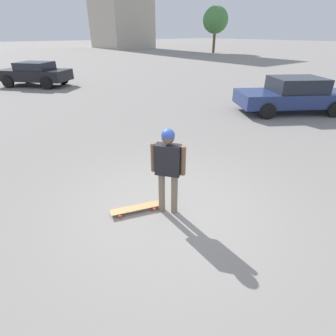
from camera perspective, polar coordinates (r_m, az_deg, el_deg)
ground_plane at (r=5.05m, az=-0.00°, el=-9.32°), size 220.00×220.00×0.00m
person at (r=4.51m, az=-0.00°, el=1.14°), size 0.51×0.42×1.64m
skateboard at (r=5.04m, az=-6.94°, el=-8.66°), size 0.48×0.97×0.08m
car_parked_near at (r=12.38m, az=25.54°, el=14.21°), size 3.92×4.71×1.40m
car_parked_far at (r=19.01m, az=-26.95°, el=17.90°), size 4.30×4.08×1.41m
tree_distant at (r=46.45m, az=10.31°, el=29.12°), size 3.82×3.82×6.56m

